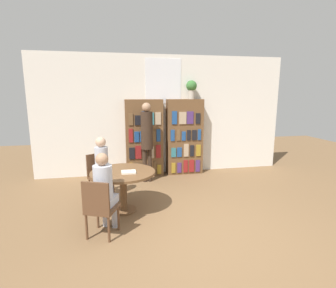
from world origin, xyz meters
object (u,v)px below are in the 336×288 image
Objects in this scene: seated_reader_right at (104,188)px; librarian_standing at (147,134)px; reading_table at (123,179)px; bookshelf_right at (184,137)px; seated_reader_left at (103,165)px; flower_vase at (191,88)px; chair_near_camera at (100,206)px; chair_left_side at (99,173)px; bookshelf_left at (144,138)px.

librarian_standing is (0.88, 2.17, 0.43)m from seated_reader_right.
librarian_standing is at bearing 68.42° from reading_table.
bookshelf_right is 2.44m from seated_reader_left.
flower_vase is 0.38× the size of seated_reader_right.
bookshelf_right is 3.48m from chair_near_camera.
seated_reader_right is (0.18, -1.43, 0.21)m from chair_left_side.
bookshelf_left is 1.56× the size of seated_reader_right.
bookshelf_right is at bearing -178.39° from flower_vase.
bookshelf_left reaches higher than chair_left_side.
seated_reader_left is (-2.15, -1.40, -1.49)m from flower_vase.
flower_vase is 3.09m from chair_left_side.
flower_vase is 3.70m from seated_reader_right.
seated_reader_right reaches higher than chair_near_camera.
seated_reader_right is at bearing -108.02° from bookshelf_left.
seated_reader_right is at bearing 62.95° from seated_reader_left.
reading_table is 0.91× the size of seated_reader_right.
bookshelf_left is 0.53m from librarian_standing.
flower_vase is at bearing 178.11° from chair_left_side.
bookshelf_left is at bearing -155.22° from seated_reader_left.
seated_reader_left is 1.38m from librarian_standing.
chair_left_side is at bearing 120.21° from seated_reader_right.
seated_reader_left is at bearing 120.84° from reading_table.
seated_reader_left is at bearing 90.00° from chair_left_side.
bookshelf_left reaches higher than reading_table.
seated_reader_left is at bearing -145.00° from bookshelf_right.
flower_vase reaches higher than bookshelf_left.
flower_vase is (0.16, 0.00, 1.24)m from bookshelf_right.
reading_table is at bearing 90.00° from seated_reader_right.
bookshelf_right is 1.25m from flower_vase.
reading_table is at bearing -111.58° from librarian_standing.
bookshelf_right is 1.56× the size of seated_reader_right.
seated_reader_right is at bearing 66.21° from chair_left_side.
chair_left_side reaches higher than reading_table.
bookshelf_right is 1.55× the size of seated_reader_left.
chair_left_side is (-1.05, -1.24, -0.47)m from bookshelf_left.
bookshelf_right is (1.04, 0.00, 0.00)m from bookshelf_left.
flower_vase is (1.20, 0.00, 1.24)m from bookshelf_left.
bookshelf_right is at bearing 51.09° from reading_table.
seated_reader_left is (-0.37, 0.62, 0.11)m from reading_table.
reading_table is 1.71m from librarian_standing.
bookshelf_left reaches higher than seated_reader_left.
seated_reader_right is (-0.28, -0.66, 0.10)m from reading_table.
bookshelf_right is 2.19× the size of chair_left_side.
librarian_standing is at bearing -153.95° from bookshelf_right.
bookshelf_left is 1.73m from flower_vase.
seated_reader_right is 0.66× the size of librarian_standing.
seated_reader_left is (-1.99, -1.39, -0.25)m from bookshelf_right.
flower_vase reaches higher than chair_near_camera.
chair_near_camera is (-1.97, -2.83, -0.47)m from bookshelf_right.
seated_reader_left reaches higher than reading_table.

